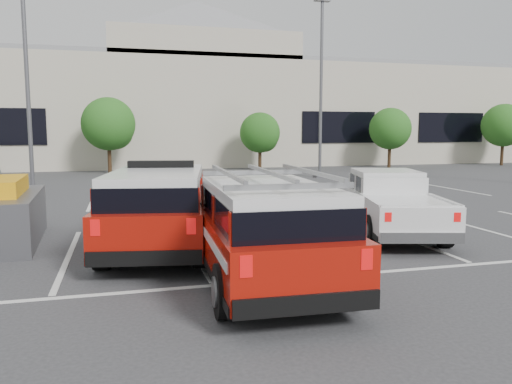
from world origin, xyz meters
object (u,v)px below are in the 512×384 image
at_px(tree_mid_left, 110,126).
at_px(light_pole_left, 27,72).
at_px(tree_mid_right, 261,134).
at_px(tree_right, 391,130).
at_px(ladder_suv, 263,238).
at_px(tree_far_right, 504,127).
at_px(light_pole_mid, 321,88).
at_px(fire_chief_suv, 160,213).
at_px(convention_building, 174,107).
at_px(white_pickup, 389,208).

height_order(tree_mid_left, light_pole_left, light_pole_left).
xyz_separation_m(tree_mid_right, tree_right, (10.00, 0.00, 0.27)).
bearing_deg(ladder_suv, tree_far_right, 45.28).
distance_m(light_pole_mid, fire_chief_suv, 19.36).
height_order(convention_building, white_pickup, convention_building).
height_order(tree_right, light_pole_mid, light_pole_mid).
height_order(light_pole_mid, fire_chief_suv, light_pole_mid).
bearing_deg(tree_right, white_pickup, -120.00).
xyz_separation_m(fire_chief_suv, white_pickup, (6.09, 0.32, -0.17)).
height_order(tree_mid_right, tree_far_right, tree_far_right).
distance_m(tree_mid_left, light_pole_left, 10.73).
distance_m(light_pole_left, light_pole_mid, 15.52).
bearing_deg(fire_chief_suv, tree_mid_right, 78.77).
relative_size(tree_far_right, light_pole_mid, 0.47).
bearing_deg(fire_chief_suv, tree_mid_left, 104.03).
bearing_deg(fire_chief_suv, tree_far_right, 47.46).
bearing_deg(tree_far_right, convention_building, 158.49).
distance_m(light_pole_left, white_pickup, 16.29).
relative_size(light_pole_mid, ladder_suv, 1.93).
relative_size(convention_building, tree_far_right, 12.38).
height_order(light_pole_left, light_pole_mid, same).
xyz_separation_m(tree_right, light_pole_mid, (-8.09, -6.05, 2.41)).
relative_size(convention_building, light_pole_mid, 5.86).
xyz_separation_m(tree_right, tree_far_right, (10.00, 0.00, 0.27)).
distance_m(tree_mid_right, light_pole_left, 16.72).
xyz_separation_m(convention_building, tree_far_right, (24.91, -9.82, -1.68)).
height_order(tree_far_right, light_pole_mid, light_pole_mid).
height_order(tree_mid_right, light_pole_left, light_pole_left).
height_order(tree_mid_left, tree_far_right, same).
bearing_deg(ladder_suv, light_pole_left, 115.01).
relative_size(tree_right, fire_chief_suv, 0.74).
bearing_deg(tree_right, tree_far_right, 0.00).
xyz_separation_m(light_pole_left, white_pickup, (10.70, -11.42, -4.53)).
xyz_separation_m(tree_mid_left, tree_mid_right, (10.00, -0.00, -0.54)).
distance_m(tree_mid_left, ladder_suv, 25.23).
height_order(tree_mid_right, light_pole_mid, light_pole_mid).
relative_size(convention_building, fire_chief_suv, 9.99).
relative_size(tree_far_right, white_pickup, 0.86).
bearing_deg(light_pole_left, convention_building, 67.61).
bearing_deg(light_pole_mid, convention_building, 113.26).
height_order(tree_far_right, fire_chief_suv, tree_far_right).
bearing_deg(tree_far_right, ladder_suv, -137.16).
xyz_separation_m(white_pickup, ladder_suv, (-4.51, -3.48, 0.17)).
bearing_deg(tree_far_right, white_pickup, -136.21).
distance_m(convention_building, white_pickup, 31.65).
height_order(fire_chief_suv, ladder_suv, ladder_suv).
relative_size(tree_mid_left, light_pole_mid, 0.47).
xyz_separation_m(tree_far_right, light_pole_mid, (-18.09, -6.05, 2.14)).
bearing_deg(white_pickup, fire_chief_suv, -161.76).
relative_size(convention_building, tree_mid_right, 15.04).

